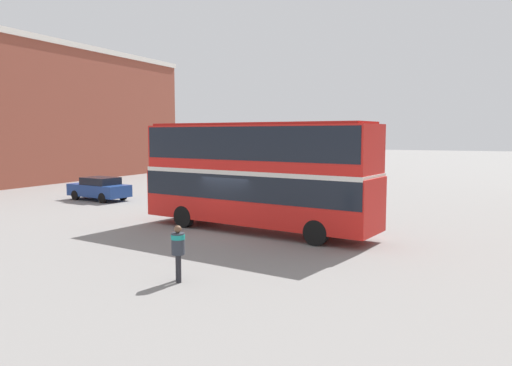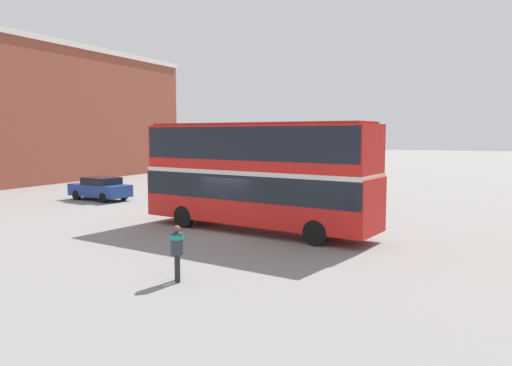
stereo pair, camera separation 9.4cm
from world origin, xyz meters
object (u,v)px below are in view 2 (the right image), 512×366
object	(u,v)px
double_decker_bus	(256,170)
parked_car_kerb_far	(100,188)
pedestrian_foreground	(177,247)
parked_car_kerb_near	(241,188)

from	to	relation	value
double_decker_bus	parked_car_kerb_far	bearing A→B (deg)	167.95
double_decker_bus	pedestrian_foreground	bearing A→B (deg)	-73.21
double_decker_bus	pedestrian_foreground	distance (m)	8.28
double_decker_bus	parked_car_kerb_near	size ratio (longest dim) A/B	2.50
double_decker_bus	parked_car_kerb_near	xyz separation A→B (m)	(-5.69, 9.62, -2.06)
parked_car_kerb_near	parked_car_kerb_far	distance (m)	9.40
double_decker_bus	pedestrian_foreground	xyz separation A→B (m)	(1.17, -8.00, -1.76)
pedestrian_foreground	parked_car_kerb_near	size ratio (longest dim) A/B	0.37
parked_car_kerb_far	parked_car_kerb_near	bearing A→B (deg)	-144.74
double_decker_bus	pedestrian_foreground	world-z (taller)	double_decker_bus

